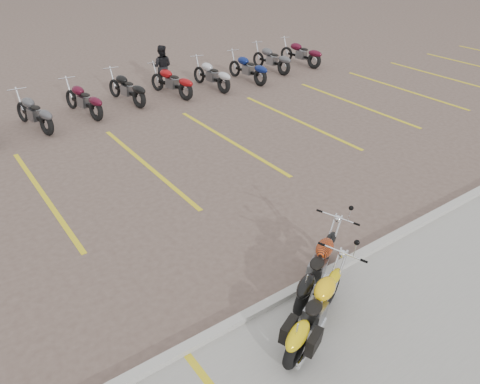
{
  "coord_description": "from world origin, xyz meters",
  "views": [
    {
      "loc": [
        -4.47,
        -6.48,
        5.77
      ],
      "look_at": [
        0.47,
        0.38,
        0.75
      ],
      "focal_mm": 35.0,
      "sensor_mm": 36.0,
      "label": 1
    }
  ],
  "objects": [
    {
      "name": "ground",
      "position": [
        0.0,
        0.0,
        0.0
      ],
      "size": [
        100.0,
        100.0,
        0.0
      ],
      "primitive_type": "plane",
      "color": "#6D574D",
      "rests_on": "ground"
    },
    {
      "name": "parking_stripes",
      "position": [
        0.0,
        4.0,
        0.0
      ],
      "size": [
        38.0,
        5.5,
        0.01
      ],
      "primitive_type": null,
      "color": "gold",
      "rests_on": "ground"
    },
    {
      "name": "flame_cruiser",
      "position": [
        0.29,
        -2.08,
        0.42
      ],
      "size": [
        1.85,
        1.08,
        0.84
      ],
      "rotation": [
        0.12,
        0.0,
        0.5
      ],
      "color": "black",
      "rests_on": "ground"
    },
    {
      "name": "curb",
      "position": [
        0.0,
        -2.0,
        0.06
      ],
      "size": [
        60.0,
        0.18,
        0.12
      ],
      "primitive_type": "cube",
      "color": "#ADAAA3",
      "rests_on": "ground"
    },
    {
      "name": "person_b",
      "position": [
        3.47,
        9.65,
        0.8
      ],
      "size": [
        0.99,
        0.96,
        1.61
      ],
      "primitive_type": "imported",
      "rotation": [
        0.0,
        0.0,
        2.5
      ],
      "color": "black",
      "rests_on": "ground"
    },
    {
      "name": "yellow_cruiser",
      "position": [
        -0.47,
        -2.85,
        0.43
      ],
      "size": [
        1.96,
        0.96,
        0.86
      ],
      "rotation": [
        0.08,
        0.0,
        0.41
      ],
      "color": "black",
      "rests_on": "ground"
    },
    {
      "name": "bg_bike_row",
      "position": [
        0.76,
        8.61,
        0.55
      ],
      "size": [
        19.11,
        2.08,
        1.1
      ],
      "color": "black",
      "rests_on": "ground"
    }
  ]
}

